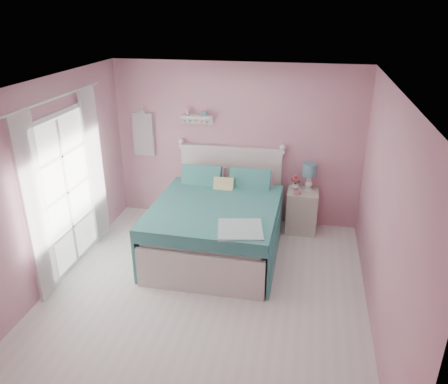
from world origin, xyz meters
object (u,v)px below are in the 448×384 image
(nightstand, at_px, (302,211))
(vase, at_px, (295,185))
(table_lamp, at_px, (310,172))
(bed, at_px, (218,224))
(teacup, at_px, (298,192))

(nightstand, distance_m, vase, 0.44)
(table_lamp, relative_size, vase, 3.12)
(table_lamp, height_order, vase, table_lamp)
(bed, distance_m, nightstand, 1.47)
(nightstand, xyz_separation_m, vase, (-0.13, 0.05, 0.41))
(nightstand, distance_m, teacup, 0.42)
(teacup, bearing_deg, nightstand, 60.70)
(nightstand, height_order, teacup, teacup)
(bed, xyz_separation_m, nightstand, (1.19, 0.85, -0.07))
(nightstand, bearing_deg, teacup, -119.30)
(nightstand, height_order, table_lamp, table_lamp)
(bed, bearing_deg, table_lamp, 37.10)
(table_lamp, xyz_separation_m, teacup, (-0.16, -0.22, -0.26))
(nightstand, xyz_separation_m, teacup, (-0.08, -0.15, 0.39))
(nightstand, bearing_deg, table_lamp, 45.68)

